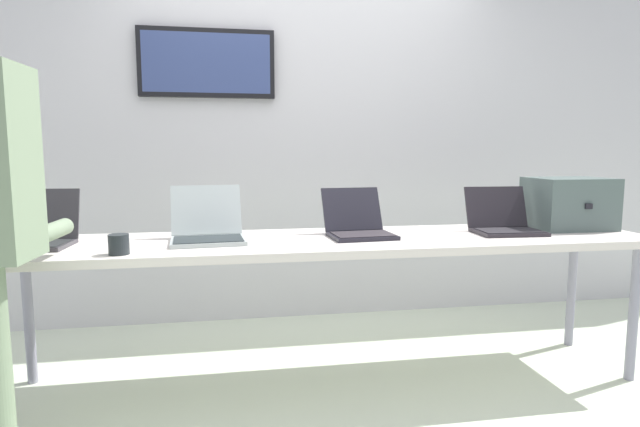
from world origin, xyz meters
TOP-DOWN VIEW (x-y plane):
  - ground at (0.00, 0.00)m, footprint 8.00×8.00m
  - back_wall at (-0.01, 1.13)m, footprint 8.00×0.11m
  - workbench at (0.00, 0.00)m, footprint 3.31×0.70m
  - equipment_box at (1.39, 0.10)m, footprint 0.43×0.34m
  - laptop_station_0 at (-1.42, 0.03)m, footprint 0.35×0.34m
  - laptop_station_1 at (-0.63, 0.04)m, footprint 0.38×0.40m
  - laptop_station_2 at (0.14, 0.05)m, footprint 0.35×0.38m
  - laptop_station_3 at (0.95, 0.03)m, footprint 0.36×0.33m
  - coffee_mug at (-0.99, -0.25)m, footprint 0.09×0.09m

SIDE VIEW (x-z plane):
  - ground at x=0.00m, z-range -0.04..0.00m
  - workbench at x=0.00m, z-range 0.34..1.10m
  - coffee_mug at x=-0.99m, z-range 0.77..0.85m
  - laptop_station_2 at x=0.14m, z-range 0.70..0.94m
  - laptop_station_3 at x=0.95m, z-range 0.70..0.94m
  - laptop_station_0 at x=-1.42m, z-range 0.70..0.95m
  - laptop_station_1 at x=-0.63m, z-range 0.69..0.96m
  - equipment_box at x=1.39m, z-range 0.77..1.06m
  - back_wall at x=-0.01m, z-range 0.01..2.78m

